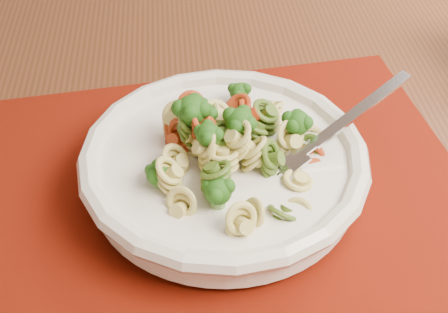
# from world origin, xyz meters

# --- Properties ---
(dining_table) EXTENTS (1.75, 1.41, 0.71)m
(dining_table) POSITION_xyz_m (-0.75, -0.08, 0.62)
(dining_table) COLOR #562B18
(dining_table) RESTS_ON ground
(placemat) EXTENTS (0.61, 0.56, 0.00)m
(placemat) POSITION_xyz_m (-0.77, -0.24, 0.71)
(placemat) COLOR #661204
(placemat) RESTS_ON dining_table
(pasta_bowl) EXTENTS (0.26, 0.26, 0.05)m
(pasta_bowl) POSITION_xyz_m (-0.76, -0.22, 0.74)
(pasta_bowl) COLOR white
(pasta_bowl) RESTS_ON placemat
(pasta_broccoli_heap) EXTENTS (0.22, 0.22, 0.06)m
(pasta_broccoli_heap) POSITION_xyz_m (-0.76, -0.22, 0.76)
(pasta_broccoli_heap) COLOR #D6C769
(pasta_broccoli_heap) RESTS_ON pasta_bowl
(fork) EXTENTS (0.14, 0.15, 0.08)m
(fork) POSITION_xyz_m (-0.70, -0.22, 0.76)
(fork) COLOR silver
(fork) RESTS_ON pasta_bowl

